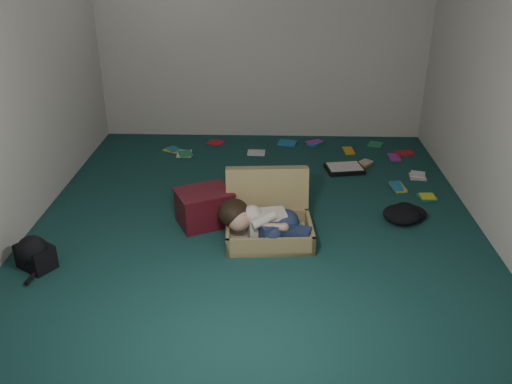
{
  "coord_description": "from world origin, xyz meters",
  "views": [
    {
      "loc": [
        0.14,
        -4.36,
        2.39
      ],
      "look_at": [
        0.0,
        -0.15,
        0.35
      ],
      "focal_mm": 38.0,
      "sensor_mm": 36.0,
      "label": 1
    }
  ],
  "objects": [
    {
      "name": "wall_left",
      "position": [
        -2.0,
        0.0,
        1.3
      ],
      "size": [
        0.0,
        4.5,
        4.5
      ],
      "primitive_type": "plane",
      "rotation": [
        1.57,
        0.0,
        1.57
      ],
      "color": "silver",
      "rests_on": "ground"
    },
    {
      "name": "book_scatter",
      "position": [
        0.72,
        1.5,
        0.01
      ],
      "size": [
        2.97,
        1.7,
        0.02
      ],
      "color": "yellow",
      "rests_on": "floor"
    },
    {
      "name": "clothing_pile",
      "position": [
        1.3,
        0.07,
        0.06
      ],
      "size": [
        0.41,
        0.34,
        0.13
      ],
      "primitive_type": null,
      "rotation": [
        0.0,
        0.0,
        0.01
      ],
      "color": "black",
      "rests_on": "floor"
    },
    {
      "name": "suitcase",
      "position": [
        0.11,
        -0.23,
        0.16
      ],
      "size": [
        0.77,
        0.76,
        0.54
      ],
      "rotation": [
        0.0,
        0.0,
        0.07
      ],
      "color": "#9F8C58",
      "rests_on": "floor"
    },
    {
      "name": "wall_right",
      "position": [
        2.0,
        0.0,
        1.3
      ],
      "size": [
        0.0,
        4.5,
        4.5
      ],
      "primitive_type": "plane",
      "rotation": [
        1.57,
        0.0,
        -1.57
      ],
      "color": "silver",
      "rests_on": "ground"
    },
    {
      "name": "person",
      "position": [
        0.07,
        -0.42,
        0.2
      ],
      "size": [
        0.8,
        0.38,
        0.33
      ],
      "rotation": [
        0.0,
        0.0,
        0.07
      ],
      "color": "silver",
      "rests_on": "suitcase"
    },
    {
      "name": "wall_front",
      "position": [
        0.0,
        -2.25,
        1.3
      ],
      "size": [
        4.5,
        0.0,
        4.5
      ],
      "primitive_type": "plane",
      "rotation": [
        -1.57,
        0.0,
        0.0
      ],
      "color": "silver",
      "rests_on": "ground"
    },
    {
      "name": "maroon_bin",
      "position": [
        -0.46,
        -0.09,
        0.16
      ],
      "size": [
        0.58,
        0.54,
        0.32
      ],
      "rotation": [
        0.0,
        0.0,
        0.46
      ],
      "color": "#4F1019",
      "rests_on": "floor"
    },
    {
      "name": "floor",
      "position": [
        0.0,
        0.0,
        0.0
      ],
      "size": [
        4.5,
        4.5,
        0.0
      ],
      "primitive_type": "plane",
      "color": "#16403E",
      "rests_on": "ground"
    },
    {
      "name": "paper_tray",
      "position": [
        0.93,
        1.14,
        0.03
      ],
      "size": [
        0.44,
        0.36,
        0.06
      ],
      "rotation": [
        0.0,
        0.0,
        0.17
      ],
      "color": "black",
      "rests_on": "floor"
    },
    {
      "name": "backpack",
      "position": [
        -1.7,
        -0.84,
        0.11
      ],
      "size": [
        0.45,
        0.43,
        0.21
      ],
      "primitive_type": null,
      "rotation": [
        0.0,
        0.0,
        -0.57
      ],
      "color": "black",
      "rests_on": "floor"
    },
    {
      "name": "wall_back",
      "position": [
        0.0,
        2.25,
        1.3
      ],
      "size": [
        4.5,
        0.0,
        4.5
      ],
      "primitive_type": "plane",
      "rotation": [
        1.57,
        0.0,
        0.0
      ],
      "color": "silver",
      "rests_on": "ground"
    }
  ]
}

